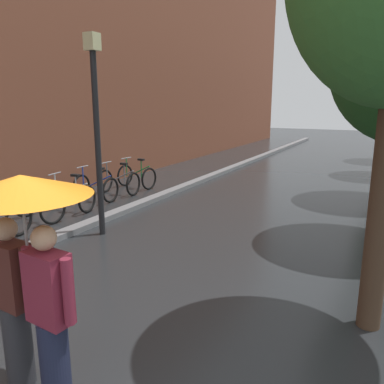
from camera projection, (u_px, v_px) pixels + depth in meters
The scene contains 10 objects.
building_facade at pixel (42, 12), 15.01m from camera, with size 8.00×36.00×12.17m, color brown.
kerb_strip at pixel (199, 181), 13.31m from camera, with size 0.30×36.00×0.12m, color slate.
parked_bicycle_1 at pixel (1, 216), 8.12m from camera, with size 1.13×0.79×0.96m.
parked_bicycle_2 at pixel (39, 205), 8.97m from camera, with size 1.15×0.81×0.96m.
parked_bicycle_3 at pixel (70, 196), 9.78m from camera, with size 1.16×0.83×0.96m.
parked_bicycle_4 at pixel (96, 187), 10.80m from camera, with size 1.10×0.73×0.96m.
parked_bicycle_5 at pixel (119, 182), 11.59m from camera, with size 1.10×0.74×0.96m.
parked_bicycle_6 at pixel (137, 176), 12.45m from camera, with size 1.15×0.81×0.96m.
couple_under_umbrella at pixel (27, 251), 3.36m from camera, with size 1.19×1.19×2.10m.
street_lamp_post at pixel (96, 121), 7.60m from camera, with size 0.24×0.24×3.96m.
Camera 1 is at (2.63, -1.68, 2.69)m, focal length 36.30 mm.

